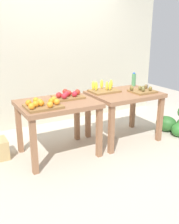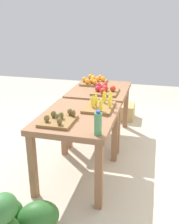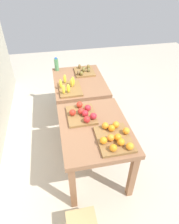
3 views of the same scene
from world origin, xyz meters
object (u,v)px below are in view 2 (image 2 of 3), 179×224
(apple_bin, at_px, (104,90))
(watermelon_pile, at_px, (17,218))
(water_bottle, at_px, (98,124))
(display_table_left, at_px, (100,96))
(display_table_right, at_px, (78,125))
(banana_crate, at_px, (100,105))
(cardboard_produce_box, at_px, (126,111))
(kiwi_bin, at_px, (59,119))
(orange_bin, at_px, (94,81))

(apple_bin, relative_size, watermelon_pile, 0.59)
(watermelon_pile, bearing_deg, water_bottle, 132.97)
(display_table_left, height_order, display_table_right, same)
(display_table_left, height_order, apple_bin, apple_bin)
(banana_crate, bearing_deg, water_bottle, 10.83)
(display_table_left, bearing_deg, display_table_right, 0.00)
(banana_crate, bearing_deg, apple_bin, -172.95)
(display_table_left, distance_m, banana_crate, 0.90)
(display_table_left, relative_size, apple_bin, 2.56)
(cardboard_produce_box, bearing_deg, watermelon_pile, -10.66)
(apple_bin, bearing_deg, kiwi_bin, -11.35)
(display_table_left, bearing_deg, water_bottle, 11.61)
(display_table_left, xyz_separation_m, water_bottle, (1.55, 0.32, 0.22))
(water_bottle, bearing_deg, kiwi_bin, -113.09)
(display_table_left, xyz_separation_m, banana_crate, (0.86, 0.19, 0.16))
(water_bottle, height_order, cardboard_produce_box, water_bottle)
(kiwi_bin, bearing_deg, display_table_right, 152.65)
(apple_bin, relative_size, banana_crate, 0.92)
(orange_bin, bearing_deg, watermelon_pile, -2.31)
(display_table_left, xyz_separation_m, apple_bin, (0.21, 0.11, 0.16))
(display_table_right, height_order, kiwi_bin, kiwi_bin)
(water_bottle, height_order, watermelon_pile, water_bottle)
(cardboard_produce_box, bearing_deg, banana_crate, -3.77)
(display_table_right, xyz_separation_m, kiwi_bin, (0.24, -0.13, 0.14))
(water_bottle, xyz_separation_m, cardboard_produce_box, (-2.41, -0.02, -0.75))
(display_table_right, distance_m, apple_bin, 0.93)
(orange_bin, xyz_separation_m, kiwi_bin, (1.62, 0.03, -0.01))
(display_table_left, xyz_separation_m, cardboard_produce_box, (-0.85, 0.30, -0.53))
(apple_bin, xyz_separation_m, cardboard_produce_box, (-1.06, 0.19, -0.68))
(display_table_right, bearing_deg, display_table_left, 180.00)
(watermelon_pile, bearing_deg, orange_bin, 177.69)
(display_table_left, distance_m, orange_bin, 0.34)
(orange_bin, height_order, apple_bin, apple_bin)
(banana_crate, height_order, cardboard_produce_box, banana_crate)
(kiwi_bin, bearing_deg, orange_bin, -178.82)
(banana_crate, height_order, watermelon_pile, banana_crate)
(display_table_right, relative_size, cardboard_produce_box, 2.60)
(apple_bin, distance_m, cardboard_produce_box, 1.28)
(apple_bin, height_order, kiwi_bin, apple_bin)
(display_table_left, distance_m, water_bottle, 1.60)
(apple_bin, relative_size, kiwi_bin, 1.12)
(orange_bin, relative_size, kiwi_bin, 1.22)
(display_table_right, relative_size, banana_crate, 2.36)
(display_table_right, bearing_deg, cardboard_produce_box, 171.36)
(banana_crate, bearing_deg, cardboard_produce_box, 176.23)
(orange_bin, xyz_separation_m, apple_bin, (0.47, 0.26, 0.00))
(orange_bin, bearing_deg, banana_crate, 17.16)
(display_table_left, xyz_separation_m, orange_bin, (-0.26, -0.16, 0.16))
(banana_crate, distance_m, kiwi_bin, 0.59)
(apple_bin, bearing_deg, water_bottle, 9.00)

